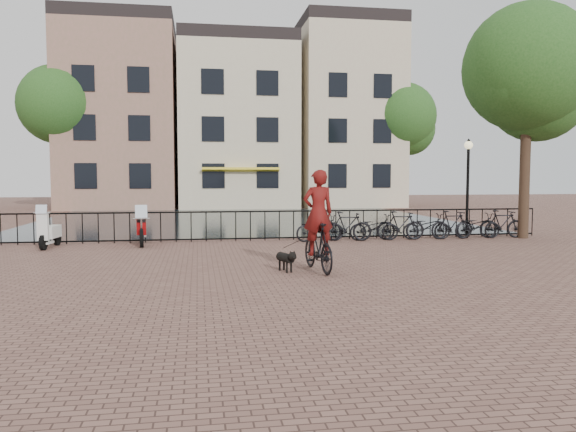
{
  "coord_description": "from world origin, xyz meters",
  "views": [
    {
      "loc": [
        -2.26,
        -11.05,
        2.23
      ],
      "look_at": [
        0.0,
        3.0,
        1.2
      ],
      "focal_mm": 35.0,
      "sensor_mm": 36.0,
      "label": 1
    }
  ],
  "objects": [
    {
      "name": "parked_bike_5",
      "position": [
        6.55,
        7.4,
        0.5
      ],
      "size": [
        1.71,
        0.69,
        1.0
      ],
      "primitive_type": "imported",
      "rotation": [
        0.0,
        0.0,
        1.71
      ],
      "color": "black",
      "rests_on": "ground"
    },
    {
      "name": "parked_bike_3",
      "position": [
        4.65,
        7.4,
        0.5
      ],
      "size": [
        1.69,
        0.59,
        1.0
      ],
      "primitive_type": "imported",
      "rotation": [
        0.0,
        0.0,
        1.5
      ],
      "color": "black",
      "rests_on": "ground"
    },
    {
      "name": "cyclist",
      "position": [
        0.48,
        1.6,
        1.05
      ],
      "size": [
        0.93,
        2.07,
        2.76
      ],
      "rotation": [
        0.0,
        0.0,
        3.26
      ],
      "color": "black",
      "rests_on": "ground"
    },
    {
      "name": "lamp_post",
      "position": [
        7.2,
        7.6,
        2.38
      ],
      "size": [
        0.3,
        0.3,
        3.45
      ],
      "color": "black",
      "rests_on": "ground"
    },
    {
      "name": "parked_bike_6",
      "position": [
        7.5,
        7.4,
        0.45
      ],
      "size": [
        1.73,
        0.65,
        0.9
      ],
      "primitive_type": "imported",
      "rotation": [
        0.0,
        0.0,
        1.6
      ],
      "color": "black",
      "rests_on": "ground"
    },
    {
      "name": "parked_bike_1",
      "position": [
        2.75,
        7.4,
        0.5
      ],
      "size": [
        1.72,
        0.73,
        1.0
      ],
      "primitive_type": "imported",
      "rotation": [
        0.0,
        0.0,
        1.41
      ],
      "color": "black",
      "rests_on": "ground"
    },
    {
      "name": "canal_house_right",
      "position": [
        8.5,
        30.0,
        6.65
      ],
      "size": [
        7.0,
        9.0,
        13.3
      ],
      "color": "beige",
      "rests_on": "ground"
    },
    {
      "name": "motorcycle",
      "position": [
        -4.08,
        7.44,
        0.68
      ],
      "size": [
        0.65,
        1.93,
        1.35
      ],
      "rotation": [
        0.0,
        0.0,
        0.11
      ],
      "color": "maroon",
      "rests_on": "ground"
    },
    {
      "name": "tree_far_right",
      "position": [
        12.0,
        27.0,
        6.35
      ],
      "size": [
        4.76,
        4.76,
        8.76
      ],
      "color": "black",
      "rests_on": "ground"
    },
    {
      "name": "canal_water",
      "position": [
        0.0,
        17.3,
        0.0
      ],
      "size": [
        20.0,
        20.0,
        0.0
      ],
      "primitive_type": "plane",
      "color": "black",
      "rests_on": "ground"
    },
    {
      "name": "parked_bike_4",
      "position": [
        5.6,
        7.4,
        0.45
      ],
      "size": [
        1.74,
        0.67,
        0.9
      ],
      "primitive_type": "imported",
      "rotation": [
        0.0,
        0.0,
        1.53
      ],
      "color": "black",
      "rests_on": "ground"
    },
    {
      "name": "parked_bike_0",
      "position": [
        1.8,
        7.4,
        0.45
      ],
      "size": [
        1.79,
        0.89,
        0.9
      ],
      "primitive_type": "imported",
      "rotation": [
        0.0,
        0.0,
        1.74
      ],
      "color": "black",
      "rests_on": "ground"
    },
    {
      "name": "dog",
      "position": [
        -0.27,
        1.72,
        0.26
      ],
      "size": [
        0.5,
        0.8,
        0.52
      ],
      "rotation": [
        0.0,
        0.0,
        0.35
      ],
      "color": "black",
      "rests_on": "ground"
    },
    {
      "name": "railing",
      "position": [
        0.0,
        8.0,
        0.5
      ],
      "size": [
        20.0,
        0.05,
        1.02
      ],
      "color": "black",
      "rests_on": "ground"
    },
    {
      "name": "scooter",
      "position": [
        -6.77,
        7.09,
        0.7
      ],
      "size": [
        0.58,
        1.54,
        1.39
      ],
      "rotation": [
        0.0,
        0.0,
        -0.1
      ],
      "color": "white",
      "rests_on": "ground"
    },
    {
      "name": "canal_house_mid",
      "position": [
        0.5,
        30.0,
        5.9
      ],
      "size": [
        8.0,
        9.5,
        11.8
      ],
      "color": "beige",
      "rests_on": "ground"
    },
    {
      "name": "ground",
      "position": [
        0.0,
        0.0,
        0.0
      ],
      "size": [
        100.0,
        100.0,
        0.0
      ],
      "primitive_type": "plane",
      "color": "brown",
      "rests_on": "ground"
    },
    {
      "name": "parked_bike_7",
      "position": [
        8.45,
        7.4,
        0.5
      ],
      "size": [
        1.7,
        0.6,
        1.0
      ],
      "primitive_type": "imported",
      "rotation": [
        0.0,
        0.0,
        1.49
      ],
      "color": "black",
      "rests_on": "ground"
    },
    {
      "name": "tree_far_left",
      "position": [
        -11.0,
        27.0,
        6.73
      ],
      "size": [
        5.04,
        5.04,
        9.27
      ],
      "color": "black",
      "rests_on": "ground"
    },
    {
      "name": "tree_near_right",
      "position": [
        9.2,
        7.3,
        5.97
      ],
      "size": [
        4.48,
        4.48,
        8.24
      ],
      "color": "black",
      "rests_on": "ground"
    },
    {
      "name": "canal_house_left",
      "position": [
        -7.5,
        30.0,
        6.4
      ],
      "size": [
        7.5,
        9.0,
        12.8
      ],
      "color": "#89694F",
      "rests_on": "ground"
    },
    {
      "name": "parked_bike_2",
      "position": [
        3.7,
        7.4,
        0.45
      ],
      "size": [
        1.74,
        0.66,
        0.9
      ],
      "primitive_type": "imported",
      "rotation": [
        0.0,
        0.0,
        1.53
      ],
      "color": "black",
      "rests_on": "ground"
    }
  ]
}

